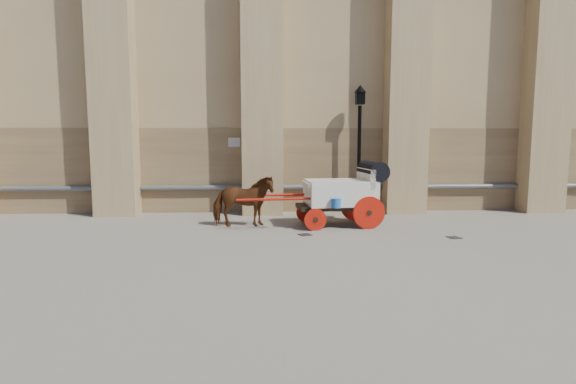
{
  "coord_description": "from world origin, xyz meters",
  "views": [
    {
      "loc": [
        -0.92,
        -12.01,
        2.62
      ],
      "look_at": [
        -0.24,
        1.32,
        1.04
      ],
      "focal_mm": 28.0,
      "sensor_mm": 36.0,
      "label": 1
    }
  ],
  "objects": [
    {
      "name": "drain_grate_far",
      "position": [
        4.1,
        -0.54,
        0.01
      ],
      "size": [
        0.39,
        0.39,
        0.01
      ],
      "primitive_type": "cube",
      "rotation": [
        0.0,
        0.0,
        0.25
      ],
      "color": "black",
      "rests_on": "ground"
    },
    {
      "name": "horse",
      "position": [
        -1.58,
        1.29,
        0.77
      ],
      "size": [
        1.85,
        0.89,
        1.54
      ],
      "primitive_type": "imported",
      "rotation": [
        0.0,
        0.0,
        1.6
      ],
      "color": "#5E2F13",
      "rests_on": "ground"
    },
    {
      "name": "ground",
      "position": [
        0.0,
        0.0,
        0.0
      ],
      "size": [
        90.0,
        90.0,
        0.0
      ],
      "primitive_type": "plane",
      "color": "#6D645A",
      "rests_on": "ground"
    },
    {
      "name": "drain_grate_near",
      "position": [
        0.17,
        0.03,
        0.01
      ],
      "size": [
        0.42,
        0.42,
        0.01
      ],
      "primitive_type": "cube",
      "rotation": [
        0.0,
        0.0,
        0.39
      ],
      "color": "black",
      "rests_on": "ground"
    },
    {
      "name": "carriage",
      "position": [
        1.49,
        1.36,
        1.05
      ],
      "size": [
        4.56,
        1.73,
        1.95
      ],
      "rotation": [
        0.0,
        0.0,
        0.1
      ],
      "color": "black",
      "rests_on": "ground"
    },
    {
      "name": "street_lamp",
      "position": [
        2.34,
        3.46,
        2.38
      ],
      "size": [
        0.42,
        0.42,
        4.45
      ],
      "color": "black",
      "rests_on": "ground"
    }
  ]
}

